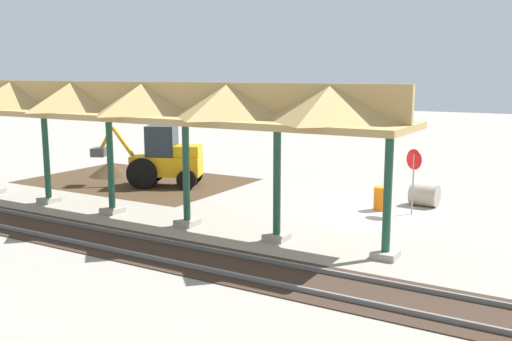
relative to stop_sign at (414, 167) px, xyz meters
name	(u,v)px	position (x,y,z in m)	size (l,w,h in m)	color
ground_plane	(366,212)	(1.58, 0.58, -1.77)	(120.00, 120.00, 0.00)	gray
dirt_work_zone	(137,181)	(13.40, 0.09, -1.76)	(10.21, 7.00, 0.01)	#42301E
platform_canopy	(145,103)	(8.02, 5.49, 2.40)	(18.74, 3.20, 4.90)	#9E998E
rail_tracks	(265,272)	(1.58, 8.31, -1.74)	(60.00, 2.58, 0.15)	slate
stop_sign	(414,167)	(0.00, 0.00, 0.00)	(0.66, 0.42, 2.45)	gray
backhoe	(163,159)	(11.42, 0.45, -0.50)	(5.08, 3.17, 2.82)	orange
dirt_mound	(110,176)	(15.51, -0.21, -1.77)	(4.21, 4.21, 1.50)	#42301E
concrete_pipe	(424,195)	(-0.05, -1.60, -1.32)	(1.10, 0.96, 0.89)	#9E9384
traffic_barrel	(381,198)	(1.21, -0.08, -1.32)	(0.56, 0.56, 0.90)	orange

